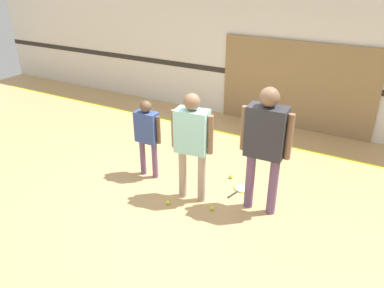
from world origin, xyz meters
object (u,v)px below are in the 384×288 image
tennis_ball_near_instructor (168,202)px  tennis_ball_by_spare_racket (231,177)px  person_student_right (266,138)px  tennis_ball_stray_left (212,208)px  person_instructor (192,137)px  person_student_left (147,131)px  racket_spare_on_floor (242,188)px

tennis_ball_near_instructor → tennis_ball_by_spare_racket: bearing=65.1°
person_student_right → tennis_ball_stray_left: (-0.58, -0.35, -1.11)m
person_student_right → tennis_ball_near_instructor: bearing=22.0°
person_instructor → tennis_ball_near_instructor: bearing=-132.6°
tennis_ball_near_instructor → tennis_ball_by_spare_racket: same height
person_instructor → person_student_left: (-0.95, 0.24, -0.21)m
tennis_ball_near_instructor → racket_spare_on_floor: bearing=48.5°
racket_spare_on_floor → tennis_ball_stray_left: tennis_ball_stray_left is taller
person_student_left → person_student_right: bearing=-0.5°
tennis_ball_near_instructor → person_student_right: bearing=23.7°
person_student_left → tennis_ball_near_instructor: bearing=-37.7°
tennis_ball_stray_left → tennis_ball_by_spare_racket: bearing=97.0°
person_student_left → person_student_right: person_student_right is taller
tennis_ball_stray_left → person_instructor: bearing=161.7°
racket_spare_on_floor → tennis_ball_stray_left: (-0.17, -0.73, 0.02)m
racket_spare_on_floor → tennis_ball_near_instructor: 1.22m
tennis_ball_stray_left → person_student_right: bearing=31.3°
person_instructor → tennis_ball_by_spare_racket: size_ratio=25.26×
person_student_left → person_instructor: bearing=-14.1°
person_instructor → racket_spare_on_floor: 1.31m
tennis_ball_by_spare_racket → tennis_ball_stray_left: same height
racket_spare_on_floor → person_student_left: bearing=-62.2°
person_student_right → person_student_left: bearing=-2.4°
tennis_ball_near_instructor → tennis_ball_stray_left: same height
person_student_left → racket_spare_on_floor: size_ratio=2.46×
person_student_left → person_student_right: size_ratio=0.72×
tennis_ball_near_instructor → tennis_ball_by_spare_racket: size_ratio=1.00×
person_instructor → person_student_right: person_student_right is taller
racket_spare_on_floor → tennis_ball_near_instructor: size_ratio=8.16×
person_instructor → tennis_ball_stray_left: size_ratio=25.26×
person_student_left → person_student_right: (1.94, -0.02, 0.32)m
person_student_left → tennis_ball_by_spare_racket: person_student_left is taller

